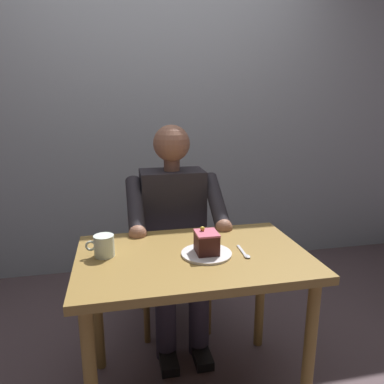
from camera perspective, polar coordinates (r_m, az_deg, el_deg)
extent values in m
cube|color=#A8B2BC|center=(2.89, -6.26, 17.16)|extent=(6.40, 0.12, 3.00)
cube|color=olive|center=(1.57, 0.18, -10.41)|extent=(0.99, 0.64, 0.04)
cylinder|color=olive|center=(1.69, 18.19, -22.96)|extent=(0.05, 0.05, 0.69)
cylinder|color=olive|center=(2.07, 10.84, -14.95)|extent=(0.05, 0.05, 0.69)
cylinder|color=olive|center=(1.94, -14.85, -17.35)|extent=(0.05, 0.05, 0.69)
cube|color=olive|center=(2.21, -3.11, -10.48)|extent=(0.42, 0.42, 0.04)
cube|color=olive|center=(2.30, -3.93, -2.98)|extent=(0.38, 0.04, 0.45)
cylinder|color=olive|center=(2.19, 2.62, -17.02)|extent=(0.04, 0.04, 0.42)
cylinder|color=olive|center=(2.14, -7.25, -17.95)|extent=(0.04, 0.04, 0.42)
cylinder|color=olive|center=(2.49, 0.48, -12.86)|extent=(0.04, 0.04, 0.42)
cylinder|color=olive|center=(2.45, -8.00, -13.53)|extent=(0.04, 0.04, 0.42)
cube|color=#28242B|center=(2.09, -3.12, -3.64)|extent=(0.36, 0.22, 0.53)
sphere|color=#97634D|center=(2.01, -3.28, 7.75)|extent=(0.21, 0.21, 0.21)
cylinder|color=#97634D|center=(2.02, -3.23, 4.29)|extent=(0.09, 0.09, 0.06)
cylinder|color=#28242B|center=(1.97, 3.79, -1.24)|extent=(0.08, 0.33, 0.26)
sphere|color=#97634D|center=(1.86, 5.08, -5.64)|extent=(0.09, 0.09, 0.09)
cylinder|color=#28242B|center=(1.90, -9.06, -1.96)|extent=(0.08, 0.33, 0.26)
sphere|color=#97634D|center=(1.79, -8.64, -6.60)|extent=(0.09, 0.09, 0.09)
cylinder|color=#312B3A|center=(2.10, -0.02, -11.84)|extent=(0.13, 0.38, 0.14)
cylinder|color=#312B3A|center=(2.08, -5.00, -12.24)|extent=(0.13, 0.38, 0.14)
cylinder|color=#312B3A|center=(2.06, 1.08, -19.51)|extent=(0.11, 0.11, 0.40)
cube|color=black|center=(2.12, 1.46, -24.36)|extent=(0.09, 0.22, 0.05)
cylinder|color=#312B3A|center=(2.03, -4.18, -20.05)|extent=(0.11, 0.11, 0.40)
cube|color=black|center=(2.09, -3.84, -24.95)|extent=(0.09, 0.22, 0.05)
cylinder|color=white|center=(1.56, 2.32, -9.76)|extent=(0.22, 0.22, 0.01)
cube|color=#3E1B17|center=(1.54, 2.34, -8.16)|extent=(0.09, 0.10, 0.08)
cube|color=#D35F77|center=(1.52, 2.35, -6.56)|extent=(0.09, 0.11, 0.01)
sphere|color=gold|center=(1.53, 1.71, -5.91)|extent=(0.02, 0.02, 0.02)
cylinder|color=silver|center=(1.57, -13.81, -8.32)|extent=(0.09, 0.09, 0.09)
torus|color=silver|center=(1.57, -15.83, -8.25)|extent=(0.05, 0.01, 0.05)
cylinder|color=black|center=(1.56, -13.90, -6.95)|extent=(0.08, 0.08, 0.01)
cube|color=silver|center=(1.61, 7.89, -9.18)|extent=(0.02, 0.11, 0.01)
ellipsoid|color=silver|center=(1.55, 8.78, -10.09)|extent=(0.03, 0.04, 0.01)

